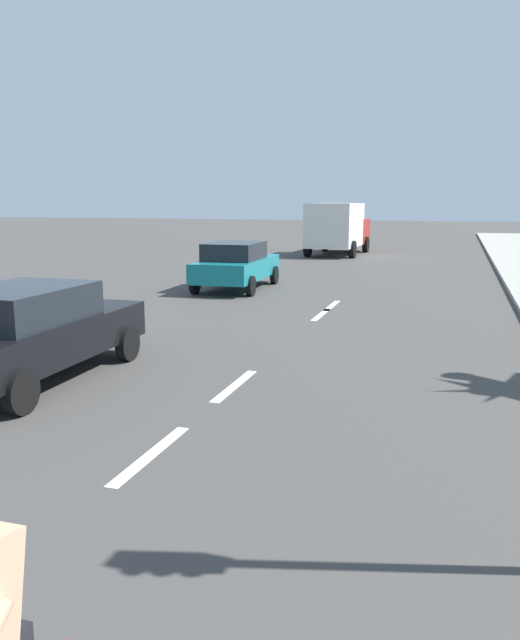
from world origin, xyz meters
TOP-DOWN VIEW (x-y plane):
  - ground_plane at (0.00, 20.00)m, footprint 160.00×160.00m
  - lane_stripe_2 at (0.00, 9.50)m, footprint 0.16×1.80m
  - lane_stripe_3 at (0.00, 12.37)m, footprint 0.16×1.80m
  - lane_stripe_4 at (0.00, 18.98)m, footprint 0.16×1.80m
  - lane_stripe_5 at (0.00, 20.43)m, footprint 0.16×1.80m
  - parked_car_black at (-3.33, 11.65)m, footprint 2.15×4.54m
  - parked_car_teal at (-3.74, 22.85)m, footprint 2.17×4.48m
  - delivery_truck at (-3.00, 37.32)m, footprint 2.85×6.32m

SIDE VIEW (x-z plane):
  - ground_plane at x=0.00m, z-range 0.00..0.00m
  - lane_stripe_2 at x=0.00m, z-range 0.00..0.01m
  - lane_stripe_3 at x=0.00m, z-range 0.00..0.01m
  - lane_stripe_4 at x=0.00m, z-range 0.00..0.01m
  - lane_stripe_5 at x=0.00m, z-range 0.00..0.01m
  - parked_car_teal at x=-3.74m, z-range 0.06..1.63m
  - parked_car_black at x=-3.33m, z-range 0.06..1.63m
  - delivery_truck at x=-3.00m, z-range 0.10..2.90m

